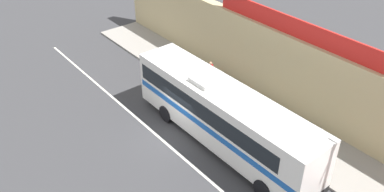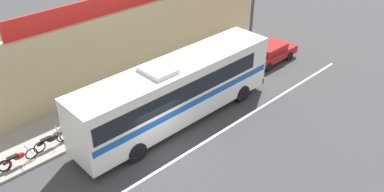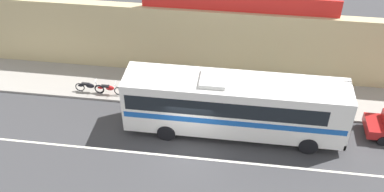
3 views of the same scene
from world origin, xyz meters
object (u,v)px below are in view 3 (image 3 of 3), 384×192
pedestrian_by_curb (158,74)px  motorcycle_purple (109,89)px  intercity_bus (233,104)px  motorcycle_black (136,89)px  motorcycle_red (89,86)px  motorcycle_blue (158,91)px

pedestrian_by_curb → motorcycle_purple: bearing=-156.8°
intercity_bus → motorcycle_black: bearing=157.9°
motorcycle_purple → pedestrian_by_curb: pedestrian_by_curb is taller
motorcycle_purple → motorcycle_black: same height
motorcycle_red → motorcycle_blue: bearing=1.6°
motorcycle_black → motorcycle_blue: same height
motorcycle_red → motorcycle_black: size_ratio=1.03×
intercity_bus → motorcycle_blue: bearing=152.3°
motorcycle_purple → motorcycle_blue: size_ratio=0.97×
motorcycle_black → pedestrian_by_curb: size_ratio=1.10×
motorcycle_purple → pedestrian_by_curb: size_ratio=1.13×
intercity_bus → motorcycle_blue: (-4.79, 2.52, -1.50)m
intercity_bus → motorcycle_blue: intercity_bus is taller
intercity_bus → motorcycle_purple: bearing=163.7°
motorcycle_purple → motorcycle_red: bearing=177.4°
intercity_bus → pedestrian_by_curb: 6.25m
intercity_bus → motorcycle_blue: 5.62m
motorcycle_red → motorcycle_purple: (1.32, -0.06, 0.00)m
motorcycle_purple → pedestrian_by_curb: bearing=23.2°
motorcycle_black → motorcycle_blue: 1.43m
motorcycle_red → motorcycle_purple: same height
pedestrian_by_curb → intercity_bus: bearing=-35.6°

